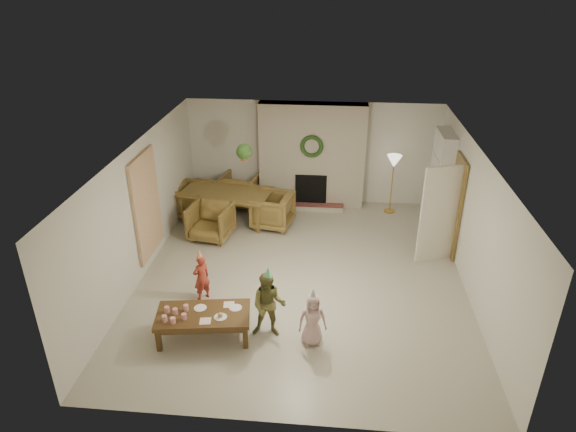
# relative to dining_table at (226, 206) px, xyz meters

# --- Properties ---
(floor) EXTENTS (7.00, 7.00, 0.00)m
(floor) POSITION_rel_dining_table_xyz_m (1.89, -2.19, -0.35)
(floor) COLOR #B7B29E
(floor) RESTS_ON ground
(ceiling) EXTENTS (7.00, 7.00, 0.00)m
(ceiling) POSITION_rel_dining_table_xyz_m (1.89, -2.19, 2.15)
(ceiling) COLOR white
(ceiling) RESTS_ON wall_back
(wall_back) EXTENTS (7.00, 0.00, 7.00)m
(wall_back) POSITION_rel_dining_table_xyz_m (1.89, 1.31, 0.90)
(wall_back) COLOR silver
(wall_back) RESTS_ON floor
(wall_front) EXTENTS (7.00, 0.00, 7.00)m
(wall_front) POSITION_rel_dining_table_xyz_m (1.89, -5.69, 0.90)
(wall_front) COLOR silver
(wall_front) RESTS_ON floor
(wall_left) EXTENTS (0.00, 7.00, 7.00)m
(wall_left) POSITION_rel_dining_table_xyz_m (-1.11, -2.19, 0.90)
(wall_left) COLOR silver
(wall_left) RESTS_ON floor
(wall_right) EXTENTS (0.00, 7.00, 7.00)m
(wall_right) POSITION_rel_dining_table_xyz_m (4.89, -2.19, 0.90)
(wall_right) COLOR silver
(wall_right) RESTS_ON floor
(fireplace_mass) EXTENTS (2.50, 0.40, 2.50)m
(fireplace_mass) POSITION_rel_dining_table_xyz_m (1.89, 1.11, 0.90)
(fireplace_mass) COLOR #542316
(fireplace_mass) RESTS_ON floor
(fireplace_hearth) EXTENTS (1.60, 0.30, 0.12)m
(fireplace_hearth) POSITION_rel_dining_table_xyz_m (1.89, 0.76, -0.29)
(fireplace_hearth) COLOR maroon
(fireplace_hearth) RESTS_ON floor
(fireplace_firebox) EXTENTS (0.75, 0.12, 0.75)m
(fireplace_firebox) POSITION_rel_dining_table_xyz_m (1.89, 0.93, 0.10)
(fireplace_firebox) COLOR black
(fireplace_firebox) RESTS_ON floor
(fireplace_wreath) EXTENTS (0.54, 0.10, 0.54)m
(fireplace_wreath) POSITION_rel_dining_table_xyz_m (1.89, 0.88, 1.20)
(fireplace_wreath) COLOR #1D4118
(fireplace_wreath) RESTS_ON fireplace_mass
(floor_lamp_base) EXTENTS (0.26, 0.26, 0.03)m
(floor_lamp_base) POSITION_rel_dining_table_xyz_m (3.79, 0.81, -0.34)
(floor_lamp_base) COLOR gold
(floor_lamp_base) RESTS_ON floor
(floor_lamp_post) EXTENTS (0.03, 0.03, 1.27)m
(floor_lamp_post) POSITION_rel_dining_table_xyz_m (3.79, 0.81, 0.31)
(floor_lamp_post) COLOR gold
(floor_lamp_post) RESTS_ON floor
(floor_lamp_shade) EXTENTS (0.34, 0.34, 0.28)m
(floor_lamp_shade) POSITION_rel_dining_table_xyz_m (3.79, 0.81, 0.92)
(floor_lamp_shade) COLOR beige
(floor_lamp_shade) RESTS_ON floor_lamp_post
(bookshelf_carcass) EXTENTS (0.30, 1.00, 2.20)m
(bookshelf_carcass) POSITION_rel_dining_table_xyz_m (4.73, 0.11, 0.75)
(bookshelf_carcass) COLOR white
(bookshelf_carcass) RESTS_ON floor
(bookshelf_shelf_a) EXTENTS (0.30, 0.92, 0.03)m
(bookshelf_shelf_a) POSITION_rel_dining_table_xyz_m (4.71, 0.11, 0.10)
(bookshelf_shelf_a) COLOR white
(bookshelf_shelf_a) RESTS_ON bookshelf_carcass
(bookshelf_shelf_b) EXTENTS (0.30, 0.92, 0.03)m
(bookshelf_shelf_b) POSITION_rel_dining_table_xyz_m (4.71, 0.11, 0.50)
(bookshelf_shelf_b) COLOR white
(bookshelf_shelf_b) RESTS_ON bookshelf_carcass
(bookshelf_shelf_c) EXTENTS (0.30, 0.92, 0.03)m
(bookshelf_shelf_c) POSITION_rel_dining_table_xyz_m (4.71, 0.11, 0.90)
(bookshelf_shelf_c) COLOR white
(bookshelf_shelf_c) RESTS_ON bookshelf_carcass
(bookshelf_shelf_d) EXTENTS (0.30, 0.92, 0.03)m
(bookshelf_shelf_d) POSITION_rel_dining_table_xyz_m (4.71, 0.11, 1.30)
(bookshelf_shelf_d) COLOR white
(bookshelf_shelf_d) RESTS_ON bookshelf_carcass
(books_row_lower) EXTENTS (0.20, 0.40, 0.24)m
(books_row_lower) POSITION_rel_dining_table_xyz_m (4.69, -0.04, 0.24)
(books_row_lower) COLOR maroon
(books_row_lower) RESTS_ON bookshelf_shelf_a
(books_row_mid) EXTENTS (0.20, 0.44, 0.24)m
(books_row_mid) POSITION_rel_dining_table_xyz_m (4.69, 0.16, 0.64)
(books_row_mid) COLOR navy
(books_row_mid) RESTS_ON bookshelf_shelf_b
(books_row_upper) EXTENTS (0.20, 0.36, 0.22)m
(books_row_upper) POSITION_rel_dining_table_xyz_m (4.69, 0.01, 1.03)
(books_row_upper) COLOR gold
(books_row_upper) RESTS_ON bookshelf_shelf_c
(door_frame) EXTENTS (0.05, 0.86, 2.04)m
(door_frame) POSITION_rel_dining_table_xyz_m (4.85, -0.99, 0.67)
(door_frame) COLOR brown
(door_frame) RESTS_ON floor
(door_leaf) EXTENTS (0.77, 0.32, 2.00)m
(door_leaf) POSITION_rel_dining_table_xyz_m (4.47, -1.37, 0.65)
(door_leaf) COLOR beige
(door_leaf) RESTS_ON floor
(curtain_panel) EXTENTS (0.06, 1.20, 2.00)m
(curtain_panel) POSITION_rel_dining_table_xyz_m (-1.07, -1.99, 0.90)
(curtain_panel) COLOR beige
(curtain_panel) RESTS_ON wall_left
(dining_table) EXTENTS (2.18, 1.47, 0.71)m
(dining_table) POSITION_rel_dining_table_xyz_m (0.00, 0.00, 0.00)
(dining_table) COLOR brown
(dining_table) RESTS_ON floor
(dining_chair_near) EXTENTS (0.98, 1.00, 0.78)m
(dining_chair_near) POSITION_rel_dining_table_xyz_m (-0.16, -0.87, 0.04)
(dining_chair_near) COLOR brown
(dining_chair_near) RESTS_ON floor
(dining_chair_far) EXTENTS (0.98, 1.00, 0.78)m
(dining_chair_far) POSITION_rel_dining_table_xyz_m (0.16, 0.87, 0.04)
(dining_chair_far) COLOR brown
(dining_chair_far) RESTS_ON floor
(dining_chair_left) EXTENTS (1.00, 0.98, 0.78)m
(dining_chair_left) POSITION_rel_dining_table_xyz_m (-0.87, 0.16, 0.04)
(dining_chair_left) COLOR brown
(dining_chair_left) RESTS_ON floor
(dining_chair_right) EXTENTS (1.00, 0.98, 0.78)m
(dining_chair_right) POSITION_rel_dining_table_xyz_m (1.09, -0.20, 0.04)
(dining_chair_right) COLOR brown
(dining_chair_right) RESTS_ON floor
(hanging_plant_cord) EXTENTS (0.01, 0.01, 0.70)m
(hanging_plant_cord) POSITION_rel_dining_table_xyz_m (0.59, -0.69, 1.80)
(hanging_plant_cord) COLOR tan
(hanging_plant_cord) RESTS_ON ceiling
(hanging_plant_pot) EXTENTS (0.16, 0.16, 0.12)m
(hanging_plant_pot) POSITION_rel_dining_table_xyz_m (0.59, -0.69, 1.45)
(hanging_plant_pot) COLOR brown
(hanging_plant_pot) RESTS_ON hanging_plant_cord
(hanging_plant_foliage) EXTENTS (0.32, 0.32, 0.32)m
(hanging_plant_foliage) POSITION_rel_dining_table_xyz_m (0.59, -0.69, 1.57)
(hanging_plant_foliage) COLOR #254A18
(hanging_plant_foliage) RESTS_ON hanging_plant_pot
(coffee_table_top) EXTENTS (1.54, 0.92, 0.07)m
(coffee_table_top) POSITION_rel_dining_table_xyz_m (0.48, -4.10, 0.06)
(coffee_table_top) COLOR #52381B
(coffee_table_top) RESTS_ON floor
(coffee_table_apron) EXTENTS (1.41, 0.80, 0.09)m
(coffee_table_apron) POSITION_rel_dining_table_xyz_m (0.48, -4.10, -0.02)
(coffee_table_apron) COLOR #52381B
(coffee_table_apron) RESTS_ON floor
(coffee_leg_fl) EXTENTS (0.09, 0.09, 0.38)m
(coffee_leg_fl) POSITION_rel_dining_table_xyz_m (-0.13, -4.48, -0.16)
(coffee_leg_fl) COLOR #52381B
(coffee_leg_fl) RESTS_ON floor
(coffee_leg_fr) EXTENTS (0.09, 0.09, 0.38)m
(coffee_leg_fr) POSITION_rel_dining_table_xyz_m (1.17, -4.29, -0.16)
(coffee_leg_fr) COLOR #52381B
(coffee_leg_fr) RESTS_ON floor
(coffee_leg_bl) EXTENTS (0.09, 0.09, 0.38)m
(coffee_leg_bl) POSITION_rel_dining_table_xyz_m (-0.22, -3.90, -0.16)
(coffee_leg_bl) COLOR #52381B
(coffee_leg_bl) RESTS_ON floor
(coffee_leg_br) EXTENTS (0.09, 0.09, 0.38)m
(coffee_leg_br) POSITION_rel_dining_table_xyz_m (1.09, -3.71, -0.16)
(coffee_leg_br) COLOR #52381B
(coffee_leg_br) RESTS_ON floor
(cup_a) EXTENTS (0.09, 0.09, 0.10)m
(cup_a) POSITION_rel_dining_table_xyz_m (-0.05, -4.34, 0.14)
(cup_a) COLOR white
(cup_a) RESTS_ON coffee_table_top
(cup_b) EXTENTS (0.09, 0.09, 0.10)m
(cup_b) POSITION_rel_dining_table_xyz_m (-0.08, -4.12, 0.14)
(cup_b) COLOR white
(cup_b) RESTS_ON coffee_table_top
(cup_c) EXTENTS (0.09, 0.09, 0.10)m
(cup_c) POSITION_rel_dining_table_xyz_m (0.09, -4.38, 0.14)
(cup_c) COLOR white
(cup_c) RESTS_ON coffee_table_top
(cup_d) EXTENTS (0.09, 0.09, 0.10)m
(cup_d) POSITION_rel_dining_table_xyz_m (0.06, -4.16, 0.14)
(cup_d) COLOR white
(cup_d) RESTS_ON coffee_table_top
(cup_e) EXTENTS (0.09, 0.09, 0.10)m
(cup_e) POSITION_rel_dining_table_xyz_m (0.23, -4.27, 0.14)
(cup_e) COLOR white
(cup_e) RESTS_ON coffee_table_top
(cup_f) EXTENTS (0.09, 0.09, 0.10)m
(cup_f) POSITION_rel_dining_table_xyz_m (0.20, -4.04, 0.14)
(cup_f) COLOR white
(cup_f) RESTS_ON coffee_table_top
(plate_a) EXTENTS (0.23, 0.23, 0.01)m
(plate_a) POSITION_rel_dining_table_xyz_m (0.40, -3.97, 0.10)
(plate_a) COLOR white
(plate_a) RESTS_ON coffee_table_top
(plate_b) EXTENTS (0.23, 0.23, 0.01)m
(plate_b) POSITION_rel_dining_table_xyz_m (0.77, -4.17, 0.10)
(plate_b) COLOR white
(plate_b) RESTS_ON coffee_table_top
(plate_c) EXTENTS (0.23, 0.23, 0.01)m
(plate_c) POSITION_rel_dining_table_xyz_m (0.96, -3.91, 0.10)
(plate_c) COLOR white
(plate_c) RESTS_ON coffee_table_top
(food_scoop) EXTENTS (0.09, 0.09, 0.08)m
(food_scoop) POSITION_rel_dining_table_xyz_m (0.77, -4.17, 0.14)
(food_scoop) COLOR tan
(food_scoop) RESTS_ON plate_b
(napkin_left) EXTENTS (0.19, 0.19, 0.01)m
(napkin_left) POSITION_rel_dining_table_xyz_m (0.56, -4.29, 0.10)
(napkin_left) COLOR #FFBBC4
(napkin_left) RESTS_ON coffee_table_top
(napkin_right) EXTENTS (0.19, 0.19, 0.01)m
(napkin_right) POSITION_rel_dining_table_xyz_m (0.84, -3.84, 0.10)
(napkin_right) COLOR #FFBBC4
(napkin_right) RESTS_ON coffee_table_top
(child_red) EXTENTS (0.37, 0.37, 0.87)m
(child_red) POSITION_rel_dining_table_xyz_m (0.20, -3.09, 0.08)
(child_red) COLOR #9D2F21
(child_red) RESTS_ON floor
(party_hat_red) EXTENTS (0.16, 0.16, 0.16)m
(party_hat_red) POSITION_rel_dining_table_xyz_m (0.20, -3.09, 0.55)
(party_hat_red) COLOR gold
(party_hat_red) RESTS_ON child_red
(child_plaid) EXTENTS (0.55, 0.43, 1.12)m
(child_plaid) POSITION_rel_dining_table_xyz_m (1.49, -3.95, 0.21)
(child_plaid) COLOR #915D27
(child_plaid) RESTS_ON floor
(party_hat_plaid) EXTENTS (0.17, 0.17, 0.18)m
(party_hat_plaid) POSITION_rel_dining_table_xyz_m (1.49, -3.95, 0.81)
(party_hat_plaid) COLOR #54C57D
(party_hat_plaid) RESTS_ON child_plaid
(child_pink) EXTENTS (0.48, 0.37, 0.89)m
(child_pink) POSITION_rel_dining_table_xyz_m (2.18, -4.09, 0.09)
(child_pink) COLOR #CDA6A4
(child_pink) RESTS_ON floor
(party_hat_pink) EXTENTS (0.12, 0.12, 0.16)m
(party_hat_pink) POSITION_rel_dining_table_xyz_m (2.18, -4.09, 0.57)
(party_hat_pink) COLOR #B9B7BF
(party_hat_pink) RESTS_ON child_pink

